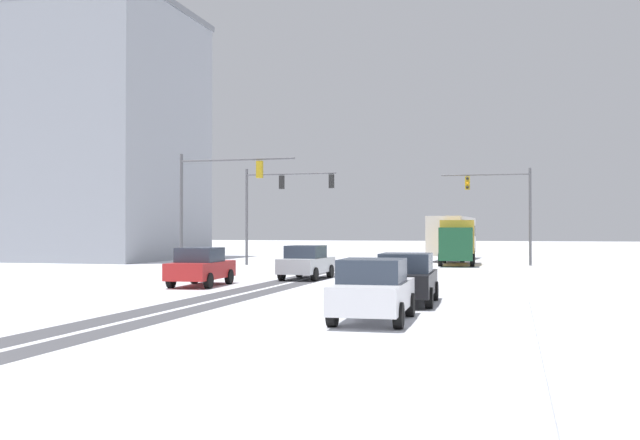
{
  "coord_description": "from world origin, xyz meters",
  "views": [
    {
      "loc": [
        8.2,
        -8.61,
        2.36
      ],
      "look_at": [
        0.0,
        22.02,
        2.8
      ],
      "focal_mm": 40.66,
      "sensor_mm": 36.0,
      "label": 1
    }
  ],
  "objects_px": {
    "traffic_signal_far_left": "(277,196)",
    "box_truck_delivery": "(457,241)",
    "bus_oncoming": "(453,235)",
    "office_building_far_left_block": "(73,134)",
    "car_red_second": "(201,267)",
    "traffic_signal_far_right": "(505,199)",
    "car_white_fourth": "(373,290)",
    "traffic_signal_near_left": "(212,191)",
    "car_black_third": "(406,278)",
    "car_silver_lead": "(306,262)"
  },
  "relations": [
    {
      "from": "car_red_second",
      "to": "box_truck_delivery",
      "type": "relative_size",
      "value": 0.56
    },
    {
      "from": "traffic_signal_near_left",
      "to": "car_red_second",
      "type": "relative_size",
      "value": 1.58
    },
    {
      "from": "car_black_third",
      "to": "box_truck_delivery",
      "type": "xyz_separation_m",
      "value": [
        -0.37,
        26.72,
        0.82
      ]
    },
    {
      "from": "car_silver_lead",
      "to": "box_truck_delivery",
      "type": "distance_m",
      "value": 17.41
    },
    {
      "from": "box_truck_delivery",
      "to": "traffic_signal_near_left",
      "type": "bearing_deg",
      "value": -131.03
    },
    {
      "from": "car_silver_lead",
      "to": "car_white_fourth",
      "type": "bearing_deg",
      "value": -67.85
    },
    {
      "from": "traffic_signal_far_left",
      "to": "box_truck_delivery",
      "type": "height_order",
      "value": "traffic_signal_far_left"
    },
    {
      "from": "car_silver_lead",
      "to": "bus_oncoming",
      "type": "relative_size",
      "value": 0.37
    },
    {
      "from": "car_red_second",
      "to": "car_white_fourth",
      "type": "distance_m",
      "value": 13.49
    },
    {
      "from": "traffic_signal_near_left",
      "to": "traffic_signal_far_left",
      "type": "xyz_separation_m",
      "value": [
        0.37,
        9.99,
        0.2
      ]
    },
    {
      "from": "traffic_signal_far_right",
      "to": "car_white_fourth",
      "type": "bearing_deg",
      "value": -95.35
    },
    {
      "from": "office_building_far_left_block",
      "to": "box_truck_delivery",
      "type": "bearing_deg",
      "value": -3.78
    },
    {
      "from": "car_red_second",
      "to": "box_truck_delivery",
      "type": "bearing_deg",
      "value": 67.18
    },
    {
      "from": "traffic_signal_near_left",
      "to": "bus_oncoming",
      "type": "xyz_separation_m",
      "value": [
        11.01,
        21.7,
        -2.47
      ]
    },
    {
      "from": "car_black_third",
      "to": "box_truck_delivery",
      "type": "bearing_deg",
      "value": 90.79
    },
    {
      "from": "car_silver_lead",
      "to": "office_building_far_left_block",
      "type": "height_order",
      "value": "office_building_far_left_block"
    },
    {
      "from": "traffic_signal_far_left",
      "to": "office_building_far_left_block",
      "type": "height_order",
      "value": "office_building_far_left_block"
    },
    {
      "from": "bus_oncoming",
      "to": "box_truck_delivery",
      "type": "xyz_separation_m",
      "value": [
        0.95,
        -7.96,
        -0.36
      ]
    },
    {
      "from": "box_truck_delivery",
      "to": "office_building_far_left_block",
      "type": "distance_m",
      "value": 32.34
    },
    {
      "from": "car_red_second",
      "to": "bus_oncoming",
      "type": "bearing_deg",
      "value": 74.62
    },
    {
      "from": "traffic_signal_near_left",
      "to": "car_red_second",
      "type": "bearing_deg",
      "value": -69.78
    },
    {
      "from": "traffic_signal_far_left",
      "to": "box_truck_delivery",
      "type": "distance_m",
      "value": 12.55
    },
    {
      "from": "traffic_signal_near_left",
      "to": "car_silver_lead",
      "type": "distance_m",
      "value": 7.49
    },
    {
      "from": "car_silver_lead",
      "to": "bus_oncoming",
      "type": "bearing_deg",
      "value": 78.38
    },
    {
      "from": "traffic_signal_near_left",
      "to": "car_black_third",
      "type": "bearing_deg",
      "value": -46.47
    },
    {
      "from": "car_white_fourth",
      "to": "traffic_signal_far_right",
      "type": "bearing_deg",
      "value": 84.65
    },
    {
      "from": "traffic_signal_near_left",
      "to": "bus_oncoming",
      "type": "bearing_deg",
      "value": 63.11
    },
    {
      "from": "traffic_signal_far_left",
      "to": "office_building_far_left_block",
      "type": "distance_m",
      "value": 21.11
    },
    {
      "from": "traffic_signal_far_right",
      "to": "bus_oncoming",
      "type": "height_order",
      "value": "traffic_signal_far_right"
    },
    {
      "from": "traffic_signal_far_left",
      "to": "bus_oncoming",
      "type": "relative_size",
      "value": 0.59
    },
    {
      "from": "car_white_fourth",
      "to": "car_black_third",
      "type": "bearing_deg",
      "value": 87.66
    },
    {
      "from": "car_silver_lead",
      "to": "bus_oncoming",
      "type": "distance_m",
      "value": 24.84
    },
    {
      "from": "car_white_fourth",
      "to": "box_truck_delivery",
      "type": "relative_size",
      "value": 0.55
    },
    {
      "from": "traffic_signal_near_left",
      "to": "traffic_signal_far_left",
      "type": "height_order",
      "value": "same"
    },
    {
      "from": "traffic_signal_near_left",
      "to": "car_red_second",
      "type": "xyz_separation_m",
      "value": [
        2.88,
        -7.83,
        -3.65
      ]
    },
    {
      "from": "car_silver_lead",
      "to": "car_black_third",
      "type": "bearing_deg",
      "value": -58.68
    },
    {
      "from": "traffic_signal_far_right",
      "to": "car_silver_lead",
      "type": "distance_m",
      "value": 19.25
    },
    {
      "from": "bus_oncoming",
      "to": "office_building_far_left_block",
      "type": "height_order",
      "value": "office_building_far_left_block"
    },
    {
      "from": "traffic_signal_far_left",
      "to": "traffic_signal_near_left",
      "type": "bearing_deg",
      "value": -92.1
    },
    {
      "from": "car_red_second",
      "to": "office_building_far_left_block",
      "type": "height_order",
      "value": "office_building_far_left_block"
    },
    {
      "from": "traffic_signal_far_left",
      "to": "car_red_second",
      "type": "relative_size",
      "value": 1.55
    },
    {
      "from": "car_white_fourth",
      "to": "bus_oncoming",
      "type": "xyz_separation_m",
      "value": [
        -1.13,
        39.35,
        1.18
      ]
    },
    {
      "from": "traffic_signal_near_left",
      "to": "car_silver_lead",
      "type": "bearing_deg",
      "value": -23.38
    },
    {
      "from": "traffic_signal_near_left",
      "to": "car_red_second",
      "type": "height_order",
      "value": "traffic_signal_near_left"
    },
    {
      "from": "traffic_signal_far_right",
      "to": "car_white_fourth",
      "type": "distance_m",
      "value": 31.97
    },
    {
      "from": "traffic_signal_far_right",
      "to": "car_silver_lead",
      "type": "relative_size",
      "value": 1.56
    },
    {
      "from": "traffic_signal_far_left",
      "to": "car_black_third",
      "type": "bearing_deg",
      "value": -62.49
    },
    {
      "from": "bus_oncoming",
      "to": "car_red_second",
      "type": "bearing_deg",
      "value": -105.38
    },
    {
      "from": "traffic_signal_near_left",
      "to": "traffic_signal_far_left",
      "type": "distance_m",
      "value": 10.0
    },
    {
      "from": "traffic_signal_near_left",
      "to": "traffic_signal_far_right",
      "type": "xyz_separation_m",
      "value": [
        15.1,
        13.99,
        -0.04
      ]
    }
  ]
}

